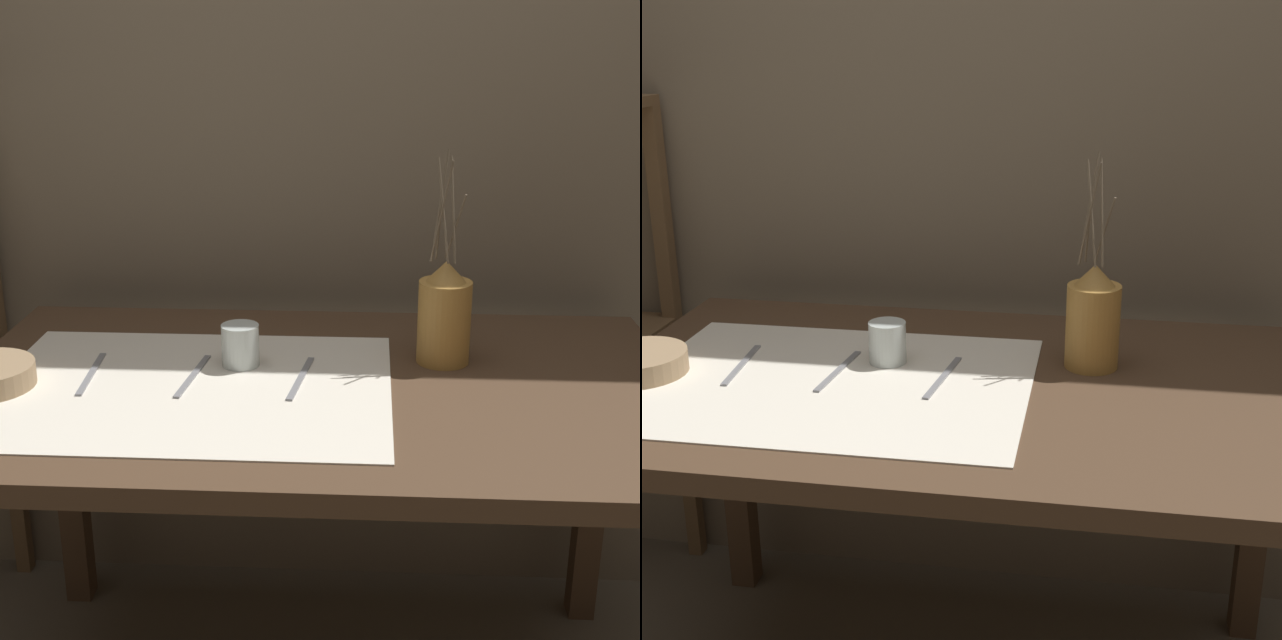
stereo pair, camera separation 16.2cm
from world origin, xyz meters
TOP-DOWN VIEW (x-y plane):
  - stone_wall_back at (0.00, 0.53)m, footprint 7.00×0.06m
  - wooden_table at (0.00, 0.00)m, footprint 1.37×0.83m
  - linen_cloth at (-0.23, -0.05)m, footprint 0.73×0.56m
  - pitcher_with_flowers at (0.24, 0.11)m, footprint 0.10×0.10m
  - glass_tumbler_near at (-0.15, 0.06)m, footprint 0.07×0.07m
  - knife_center at (-0.43, 0.00)m, footprint 0.03×0.21m
  - fork_inner at (-0.24, -0.00)m, footprint 0.03×0.21m
  - fork_outer at (-0.03, 0.00)m, footprint 0.04×0.21m

SIDE VIEW (x-z plane):
  - wooden_table at x=0.00m, z-range 0.29..1.04m
  - linen_cloth at x=-0.23m, z-range 0.75..0.76m
  - knife_center at x=-0.43m, z-range 0.76..0.76m
  - fork_inner at x=-0.24m, z-range 0.76..0.76m
  - fork_outer at x=-0.03m, z-range 0.76..0.76m
  - glass_tumbler_near at x=-0.15m, z-range 0.76..0.84m
  - pitcher_with_flowers at x=0.24m, z-range 0.64..1.05m
  - stone_wall_back at x=0.00m, z-range 0.00..2.40m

